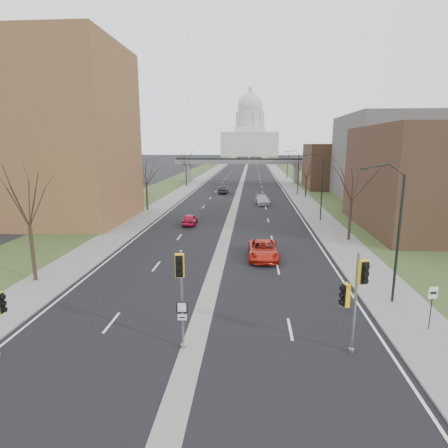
# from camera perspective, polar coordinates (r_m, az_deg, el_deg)

# --- Properties ---
(ground) EXTENTS (700.00, 700.00, 0.00)m
(ground) POSITION_cam_1_polar(r_m,az_deg,el_deg) (19.83, -4.64, -17.91)
(ground) COLOR black
(ground) RESTS_ON ground
(road_surface) EXTENTS (20.00, 600.00, 0.01)m
(road_surface) POSITION_cam_1_polar(r_m,az_deg,el_deg) (167.27, 3.39, 8.63)
(road_surface) COLOR black
(road_surface) RESTS_ON ground
(median_strip) EXTENTS (1.20, 600.00, 0.02)m
(median_strip) POSITION_cam_1_polar(r_m,az_deg,el_deg) (167.27, 3.39, 8.62)
(median_strip) COLOR gray
(median_strip) RESTS_ON ground
(sidewalk_right) EXTENTS (4.00, 600.00, 0.12)m
(sidewalk_right) POSITION_cam_1_polar(r_m,az_deg,el_deg) (167.50, 7.55, 8.57)
(sidewalk_right) COLOR gray
(sidewalk_right) RESTS_ON ground
(sidewalk_left) EXTENTS (4.00, 600.00, 0.12)m
(sidewalk_left) POSITION_cam_1_polar(r_m,az_deg,el_deg) (167.90, -0.75, 8.68)
(sidewalk_left) COLOR gray
(sidewalk_left) RESTS_ON ground
(grass_verge_right) EXTENTS (8.00, 600.00, 0.10)m
(grass_verge_right) POSITION_cam_1_polar(r_m,az_deg,el_deg) (167.93, 9.62, 8.51)
(grass_verge_right) COLOR #2F411E
(grass_verge_right) RESTS_ON ground
(grass_verge_left) EXTENTS (8.00, 600.00, 0.10)m
(grass_verge_left) POSITION_cam_1_polar(r_m,az_deg,el_deg) (168.54, -2.81, 8.67)
(grass_verge_left) COLOR #2F411E
(grass_verge_left) RESTS_ON ground
(apartment_building) EXTENTS (25.00, 16.00, 22.00)m
(apartment_building) POSITION_cam_1_polar(r_m,az_deg,el_deg) (55.10, -27.84, 11.84)
(apartment_building) COLOR brown
(apartment_building) RESTS_ON ground
(commercial_block_near) EXTENTS (16.00, 20.00, 12.00)m
(commercial_block_near) POSITION_cam_1_polar(r_m,az_deg,el_deg) (49.85, 29.64, 6.01)
(commercial_block_near) COLOR #473021
(commercial_block_near) RESTS_ON ground
(commercial_block_mid) EXTENTS (18.00, 22.00, 15.00)m
(commercial_block_mid) POSITION_cam_1_polar(r_m,az_deg,el_deg) (73.45, 24.71, 9.09)
(commercial_block_mid) COLOR #63605B
(commercial_block_mid) RESTS_ON ground
(commercial_block_far) EXTENTS (14.00, 14.00, 10.00)m
(commercial_block_far) POSITION_cam_1_polar(r_m,az_deg,el_deg) (89.18, 16.93, 8.38)
(commercial_block_far) COLOR #473021
(commercial_block_far) RESTS_ON ground
(pedestrian_bridge) EXTENTS (34.00, 3.00, 6.45)m
(pedestrian_bridge) POSITION_cam_1_polar(r_m,az_deg,el_deg) (97.13, 2.69, 9.05)
(pedestrian_bridge) COLOR slate
(pedestrian_bridge) RESTS_ON ground
(capitol) EXTENTS (48.00, 42.00, 55.75)m
(capitol) POSITION_cam_1_polar(r_m,az_deg,el_deg) (337.08, 3.96, 13.49)
(capitol) COLOR silver
(capitol) RESTS_ON ground
(streetlight_near) EXTENTS (2.61, 0.20, 8.70)m
(streetlight_near) POSITION_cam_1_polar(r_m,az_deg,el_deg) (24.54, 23.81, 4.16)
(streetlight_near) COLOR black
(streetlight_near) RESTS_ON sidewalk_right
(streetlight_mid) EXTENTS (2.61, 0.20, 8.70)m
(streetlight_mid) POSITION_cam_1_polar(r_m,az_deg,el_deg) (49.72, 13.93, 8.31)
(streetlight_mid) COLOR black
(streetlight_mid) RESTS_ON sidewalk_right
(streetlight_far) EXTENTS (2.61, 0.20, 8.70)m
(streetlight_far) POSITION_cam_1_polar(r_m,az_deg,el_deg) (75.46, 10.69, 9.60)
(streetlight_far) COLOR black
(streetlight_far) RESTS_ON sidewalk_right
(tree_left_a) EXTENTS (7.20, 7.20, 9.40)m
(tree_left_a) POSITION_cam_1_polar(r_m,az_deg,el_deg) (29.72, -27.94, 4.36)
(tree_left_a) COLOR #382B21
(tree_left_a) RESTS_ON sidewalk_left
(tree_left_b) EXTENTS (6.75, 6.75, 8.81)m
(tree_left_b) POSITION_cam_1_polar(r_m,az_deg,el_deg) (57.30, -11.82, 8.12)
(tree_left_b) COLOR #382B21
(tree_left_b) RESTS_ON sidewalk_left
(tree_left_c) EXTENTS (7.65, 7.65, 9.99)m
(tree_left_c) POSITION_cam_1_polar(r_m,az_deg,el_deg) (90.40, -5.84, 10.17)
(tree_left_c) COLOR #382B21
(tree_left_c) RESTS_ON sidewalk_left
(tree_right_a) EXTENTS (7.20, 7.20, 9.40)m
(tree_right_a) POSITION_cam_1_polar(r_m,az_deg,el_deg) (40.40, 19.05, 6.77)
(tree_right_a) COLOR #382B21
(tree_right_a) RESTS_ON sidewalk_right
(tree_right_b) EXTENTS (6.30, 6.30, 8.22)m
(tree_right_b) POSITION_cam_1_polar(r_m,az_deg,el_deg) (72.79, 12.51, 8.55)
(tree_right_b) COLOR #382B21
(tree_right_b) RESTS_ON sidewalk_right
(tree_right_c) EXTENTS (7.65, 7.65, 9.99)m
(tree_right_c) POSITION_cam_1_polar(r_m,az_deg,el_deg) (112.45, 9.68, 10.42)
(tree_right_c) COLOR #382B21
(tree_right_c) RESTS_ON sidewalk_right
(signal_pole_median) EXTENTS (0.58, 0.82, 5.02)m
(signal_pole_median) POSITION_cam_1_polar(r_m,az_deg,el_deg) (17.88, -6.60, -8.97)
(signal_pole_median) COLOR gray
(signal_pole_median) RESTS_ON ground
(signal_pole_right) EXTENTS (1.07, 0.84, 5.04)m
(signal_pole_right) POSITION_cam_1_polar(r_m,az_deg,el_deg) (18.54, 19.27, -9.48)
(signal_pole_right) COLOR gray
(signal_pole_right) RESTS_ON ground
(speed_limit_sign) EXTENTS (0.51, 0.13, 2.40)m
(speed_limit_sign) POSITION_cam_1_polar(r_m,az_deg,el_deg) (23.13, 29.12, -10.09)
(speed_limit_sign) COLOR black
(speed_limit_sign) RESTS_ON sidewalk_right
(car_left_near) EXTENTS (1.74, 4.13, 1.40)m
(car_left_near) POSITION_cam_1_polar(r_m,az_deg,el_deg) (47.02, -5.22, 0.72)
(car_left_near) COLOR #A91332
(car_left_near) RESTS_ON ground
(car_left_far) EXTENTS (1.89, 4.65, 1.50)m
(car_left_far) POSITION_cam_1_polar(r_m,az_deg,el_deg) (77.32, -0.05, 5.25)
(car_left_far) COLOR black
(car_left_far) RESTS_ON ground
(car_right_near) EXTENTS (2.67, 5.63, 1.55)m
(car_right_near) POSITION_cam_1_polar(r_m,az_deg,el_deg) (33.24, 5.99, -3.93)
(car_right_near) COLOR red
(car_right_near) RESTS_ON ground
(car_right_mid) EXTENTS (2.61, 5.36, 1.50)m
(car_right_mid) POSITION_cam_1_polar(r_m,az_deg,el_deg) (63.18, 5.88, 3.66)
(car_right_mid) COLOR #ABAAB2
(car_right_mid) RESTS_ON ground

